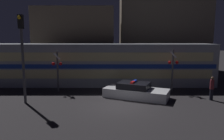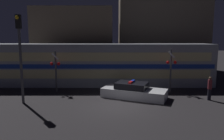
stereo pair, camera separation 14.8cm
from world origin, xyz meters
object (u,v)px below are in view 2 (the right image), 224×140
(train, at_px, (94,64))
(pedestrian, at_px, (211,88))
(traffic_light_corner, at_px, (21,50))
(police_car, at_px, (134,91))
(crossing_signal_near, at_px, (172,68))

(train, bearing_deg, pedestrian, -31.06)
(train, relative_size, traffic_light_corner, 3.72)
(police_car, xyz_separation_m, pedestrian, (5.33, -0.68, 0.40))
(police_car, xyz_separation_m, crossing_signal_near, (3.21, 1.86, 1.53))
(train, xyz_separation_m, pedestrian, (8.71, -5.24, -1.05))
(crossing_signal_near, bearing_deg, traffic_light_corner, -163.34)
(traffic_light_corner, bearing_deg, pedestrian, 3.15)
(police_car, distance_m, traffic_light_corner, 8.40)
(pedestrian, bearing_deg, train, 148.94)
(police_car, xyz_separation_m, traffic_light_corner, (-7.66, -1.40, 3.16))
(pedestrian, xyz_separation_m, crossing_signal_near, (-2.11, 2.54, 1.12))
(traffic_light_corner, bearing_deg, crossing_signal_near, 16.66)
(train, distance_m, crossing_signal_near, 7.13)
(pedestrian, bearing_deg, police_car, 172.71)
(train, distance_m, pedestrian, 10.22)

